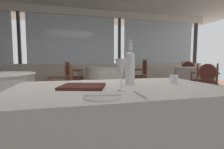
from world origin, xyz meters
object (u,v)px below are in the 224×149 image
(dining_chair_3_1, at_px, (63,88))
(water_bottle, at_px, (130,66))
(menu_book, at_px, (83,86))
(dining_chair_2_1, at_px, (188,72))
(water_tumbler, at_px, (174,79))
(wine_glass, at_px, (121,68))
(dining_chair_0_1, at_px, (141,73))
(dining_chair_2_0, at_px, (205,79))
(side_plate, at_px, (102,97))
(dining_chair_0_0, at_px, (72,75))

(dining_chair_3_1, bearing_deg, water_bottle, 114.57)
(menu_book, bearing_deg, water_bottle, 27.35)
(dining_chair_2_1, bearing_deg, water_tumbler, -11.54)
(wine_glass, xyz_separation_m, dining_chair_2_1, (3.72, 3.87, -0.35))
(dining_chair_0_1, bearing_deg, wine_glass, 75.45)
(water_bottle, height_order, dining_chair_3_1, water_bottle)
(water_tumbler, xyz_separation_m, dining_chair_2_1, (3.18, 3.66, -0.25))
(wine_glass, height_order, dining_chair_2_0, wine_glass)
(dining_chair_2_0, xyz_separation_m, dining_chair_2_1, (1.00, 1.77, 0.02))
(side_plate, xyz_separation_m, water_tumbler, (0.69, 0.37, 0.03))
(dining_chair_2_1, bearing_deg, dining_chair_3_1, -33.30)
(side_plate, height_order, menu_book, menu_book)
(menu_book, relative_size, dining_chair_0_0, 0.33)
(water_tumbler, bearing_deg, dining_chair_2_0, 40.97)
(dining_chair_0_0, bearing_deg, side_plate, -76.34)
(water_bottle, height_order, dining_chair_2_1, water_bottle)
(dining_chair_0_0, height_order, dining_chair_0_1, dining_chair_0_1)
(dining_chair_0_0, xyz_separation_m, dining_chair_3_1, (-0.15, -2.13, -0.02))
(dining_chair_0_0, distance_m, dining_chair_2_0, 3.48)
(water_tumbler, bearing_deg, water_bottle, 172.73)
(wine_glass, distance_m, dining_chair_2_0, 3.46)
(dining_chair_2_0, relative_size, dining_chair_3_1, 1.01)
(dining_chair_0_1, relative_size, dining_chair_2_0, 1.12)
(water_tumbler, relative_size, dining_chair_2_1, 0.08)
(side_plate, xyz_separation_m, water_bottle, (0.31, 0.42, 0.14))
(dining_chair_2_1, bearing_deg, dining_chair_0_1, -48.63)
(side_plate, xyz_separation_m, dining_chair_3_1, (-0.28, 1.89, -0.25))
(dining_chair_2_0, bearing_deg, dining_chair_2_1, 0.00)
(dining_chair_0_0, bearing_deg, wine_glass, -73.95)
(menu_book, distance_m, dining_chair_3_1, 1.58)
(dining_chair_0_1, height_order, dining_chair_2_0, dining_chair_0_1)
(water_tumbler, bearing_deg, menu_book, -178.51)
(wine_glass, distance_m, dining_chair_0_1, 3.86)
(side_plate, distance_m, dining_chair_2_1, 5.59)
(menu_book, bearing_deg, dining_chair_0_1, 76.58)
(water_tumbler, relative_size, dining_chair_0_0, 0.08)
(water_bottle, bearing_deg, dining_chair_2_0, 35.78)
(water_tumbler, xyz_separation_m, dining_chair_2_0, (2.18, 1.90, -0.27))
(wine_glass, relative_size, dining_chair_0_1, 0.21)
(menu_book, height_order, dining_chair_2_0, dining_chair_2_0)
(wine_glass, xyz_separation_m, dining_chair_3_1, (-0.43, 1.73, -0.39))
(water_bottle, relative_size, dining_chair_2_0, 0.41)
(side_plate, relative_size, dining_chair_0_0, 0.22)
(menu_book, height_order, dining_chair_0_1, dining_chair_0_1)
(wine_glass, height_order, dining_chair_2_1, wine_glass)
(dining_chair_0_1, bearing_deg, dining_chair_0_0, 0.00)
(menu_book, height_order, dining_chair_3_1, dining_chair_3_1)
(water_bottle, bearing_deg, dining_chair_0_0, 96.95)
(water_tumbler, height_order, menu_book, water_tumbler)
(dining_chair_2_1, bearing_deg, wine_glass, -14.44)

